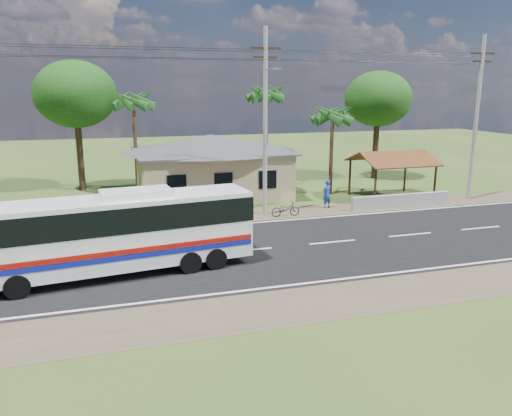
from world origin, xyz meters
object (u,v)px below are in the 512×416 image
Objects in this scene: waiting_shed at (392,160)px; coach_bus at (115,228)px; motorcycle at (285,209)px; person at (327,194)px.

coach_bus is (-18.98, -9.93, -0.72)m from waiting_shed.
coach_bus is at bearing 126.81° from motorcycle.
waiting_shed is 6.12m from person.
motorcycle is at bearing -162.34° from waiting_shed.
motorcycle is at bearing 3.15° from person.
person is (-5.64, -1.53, -1.80)m from waiting_shed.
coach_bus is 6.21× the size of person.
waiting_shed is 2.80× the size of person.
motorcycle is 0.94× the size of person.
coach_bus is at bearing 13.58° from person.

